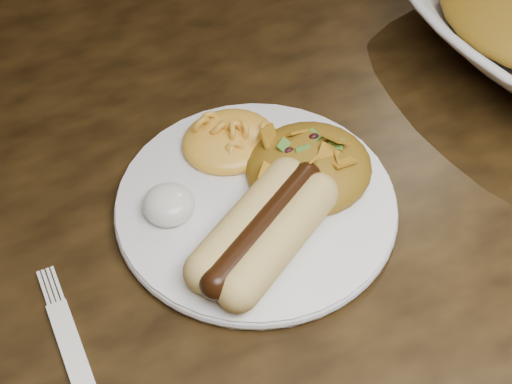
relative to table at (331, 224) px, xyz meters
name	(u,v)px	position (x,y,z in m)	size (l,w,h in m)	color
table	(331,224)	(0.00, 0.00, 0.00)	(1.60, 0.90, 0.75)	#37240E
plate	(256,205)	(-0.09, -0.02, 0.10)	(0.22, 0.22, 0.01)	white
hotdog	(264,230)	(-0.10, -0.06, 0.12)	(0.11, 0.11, 0.03)	#E3BF5C
mac_and_cheese	(229,132)	(-0.08, 0.04, 0.12)	(0.08, 0.07, 0.03)	yellow
sour_cream	(168,201)	(-0.15, 0.00, 0.12)	(0.04, 0.04, 0.02)	silver
taco_salad	(310,159)	(-0.04, -0.01, 0.12)	(0.10, 0.10, 0.04)	#BF4004
fork	(76,361)	(-0.25, -0.09, 0.09)	(0.02, 0.12, 0.00)	white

